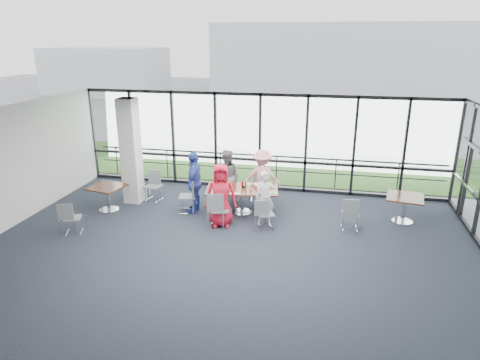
% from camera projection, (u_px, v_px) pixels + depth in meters
% --- Properties ---
extents(floor, '(12.00, 10.00, 0.02)m').
position_uv_depth(floor, '(223.00, 260.00, 9.86)').
color(floor, black).
rests_on(floor, ground).
extents(ceiling, '(12.00, 10.00, 0.04)m').
position_uv_depth(ceiling, '(221.00, 122.00, 8.84)').
color(ceiling, white).
rests_on(ceiling, ground).
extents(wall_front, '(12.00, 0.10, 3.20)m').
position_uv_depth(wall_front, '(109.00, 349.00, 4.71)').
color(wall_front, silver).
rests_on(wall_front, ground).
extents(curtain_wall_back, '(12.00, 0.10, 3.20)m').
position_uv_depth(curtain_wall_back, '(260.00, 142.00, 13.98)').
color(curtain_wall_back, white).
rests_on(curtain_wall_back, ground).
extents(exit_door, '(0.12, 1.60, 2.10)m').
position_uv_depth(exit_door, '(466.00, 183.00, 11.80)').
color(exit_door, black).
rests_on(exit_door, ground).
extents(structural_column, '(0.50, 0.50, 3.20)m').
position_uv_depth(structural_column, '(131.00, 152.00, 12.85)').
color(structural_column, silver).
rests_on(structural_column, ground).
extents(apron, '(80.00, 70.00, 0.02)m').
position_uv_depth(apron, '(278.00, 152.00, 19.13)').
color(apron, gray).
rests_on(apron, ground).
extents(grass_strip, '(80.00, 5.00, 0.01)m').
position_uv_depth(grass_strip, '(272.00, 164.00, 17.27)').
color(grass_strip, '#2B5A25').
rests_on(grass_strip, ground).
extents(hangar_main, '(24.00, 10.00, 6.00)m').
position_uv_depth(hangar_main, '(356.00, 60.00, 37.78)').
color(hangar_main, silver).
rests_on(hangar_main, ground).
extents(hangar_aux, '(10.00, 6.00, 4.00)m').
position_uv_depth(hangar_aux, '(107.00, 71.00, 38.77)').
color(hangar_aux, silver).
rests_on(hangar_aux, ground).
extents(guard_rail, '(12.00, 0.06, 0.06)m').
position_uv_depth(guard_rail, '(262.00, 169.00, 14.89)').
color(guard_rail, '#2D2D33').
rests_on(guard_rail, ground).
extents(main_table, '(2.18, 1.42, 0.75)m').
position_uv_depth(main_table, '(242.00, 192.00, 12.29)').
color(main_table, '#3D1611').
rests_on(main_table, ground).
extents(side_table_left, '(1.08, 1.08, 0.75)m').
position_uv_depth(side_table_left, '(107.00, 190.00, 12.46)').
color(side_table_left, '#3D1611').
rests_on(side_table_left, ground).
extents(side_table_right, '(1.08, 1.08, 0.75)m').
position_uv_depth(side_table_right, '(405.00, 200.00, 11.66)').
color(side_table_right, '#3D1611').
rests_on(side_table_right, ground).
extents(diner_near_left, '(0.95, 0.73, 1.73)m').
position_uv_depth(diner_near_left, '(221.00, 195.00, 11.38)').
color(diner_near_left, red).
rests_on(diner_near_left, ground).
extents(diner_near_right, '(0.64, 0.53, 1.50)m').
position_uv_depth(diner_near_right, '(265.00, 198.00, 11.47)').
color(diner_near_right, silver).
rests_on(diner_near_right, ground).
extents(diner_far_left, '(0.90, 0.66, 1.67)m').
position_uv_depth(diner_far_left, '(226.00, 176.00, 13.02)').
color(diner_far_left, slate).
rests_on(diner_far_left, ground).
extents(diner_far_right, '(1.10, 0.60, 1.67)m').
position_uv_depth(diner_far_right, '(262.00, 176.00, 13.02)').
color(diner_far_right, pink).
rests_on(diner_far_right, ground).
extents(diner_end, '(0.62, 1.08, 1.80)m').
position_uv_depth(diner_end, '(195.00, 182.00, 12.32)').
color(diner_end, '#2F46A4').
rests_on(diner_end, ground).
extents(chair_main_nl, '(0.59, 0.59, 0.97)m').
position_uv_depth(chair_main_nl, '(220.00, 210.00, 11.43)').
color(chair_main_nl, slate).
rests_on(chair_main_nl, ground).
extents(chair_main_nr, '(0.55, 0.55, 0.85)m').
position_uv_depth(chair_main_nr, '(266.00, 214.00, 11.29)').
color(chair_main_nr, slate).
rests_on(chair_main_nr, ground).
extents(chair_main_fl, '(0.47, 0.47, 0.83)m').
position_uv_depth(chair_main_fl, '(229.00, 187.00, 13.36)').
color(chair_main_fl, slate).
rests_on(chair_main_fl, ground).
extents(chair_main_fr, '(0.45, 0.45, 0.82)m').
position_uv_depth(chair_main_fr, '(257.00, 187.00, 13.34)').
color(chair_main_fr, slate).
rests_on(chair_main_fr, ground).
extents(chair_main_end, '(0.55, 0.55, 0.96)m').
position_uv_depth(chair_main_end, '(187.00, 197.00, 12.38)').
color(chair_main_end, slate).
rests_on(chair_main_end, ground).
extents(chair_spare_la, '(0.54, 0.54, 0.84)m').
position_uv_depth(chair_spare_la, '(73.00, 218.00, 11.06)').
color(chair_spare_la, slate).
rests_on(chair_spare_la, ground).
extents(chair_spare_lb, '(0.51, 0.51, 0.92)m').
position_uv_depth(chair_spare_lb, '(153.00, 186.00, 13.29)').
color(chair_spare_lb, slate).
rests_on(chair_spare_lb, ground).
extents(chair_spare_r, '(0.46, 0.46, 0.89)m').
position_uv_depth(chair_spare_r, '(350.00, 214.00, 11.28)').
color(chair_spare_r, slate).
rests_on(chair_spare_r, ground).
extents(plate_nl, '(0.23, 0.23, 0.01)m').
position_uv_depth(plate_nl, '(221.00, 193.00, 11.88)').
color(plate_nl, white).
rests_on(plate_nl, main_table).
extents(plate_nr, '(0.27, 0.27, 0.01)m').
position_uv_depth(plate_nr, '(264.00, 192.00, 11.93)').
color(plate_nr, white).
rests_on(plate_nr, main_table).
extents(plate_fl, '(0.26, 0.26, 0.01)m').
position_uv_depth(plate_fl, '(227.00, 184.00, 12.62)').
color(plate_fl, white).
rests_on(plate_fl, main_table).
extents(plate_fr, '(0.27, 0.27, 0.01)m').
position_uv_depth(plate_fr, '(259.00, 184.00, 12.56)').
color(plate_fr, white).
rests_on(plate_fr, main_table).
extents(plate_end, '(0.24, 0.24, 0.01)m').
position_uv_depth(plate_end, '(213.00, 188.00, 12.26)').
color(plate_end, white).
rests_on(plate_end, main_table).
extents(tumbler_a, '(0.07, 0.07, 0.14)m').
position_uv_depth(tumbler_a, '(231.00, 190.00, 11.95)').
color(tumbler_a, white).
rests_on(tumbler_a, main_table).
extents(tumbler_b, '(0.07, 0.07, 0.13)m').
position_uv_depth(tumbler_b, '(251.00, 189.00, 12.04)').
color(tumbler_b, white).
rests_on(tumbler_b, main_table).
extents(tumbler_c, '(0.07, 0.07, 0.15)m').
position_uv_depth(tumbler_c, '(243.00, 183.00, 12.47)').
color(tumbler_c, white).
rests_on(tumbler_c, main_table).
extents(tumbler_d, '(0.07, 0.07, 0.13)m').
position_uv_depth(tumbler_d, '(218.00, 188.00, 12.11)').
color(tumbler_d, white).
rests_on(tumbler_d, main_table).
extents(menu_a, '(0.30, 0.23, 0.00)m').
position_uv_depth(menu_a, '(235.00, 193.00, 11.85)').
color(menu_a, beige).
rests_on(menu_a, main_table).
extents(menu_b, '(0.31, 0.24, 0.00)m').
position_uv_depth(menu_b, '(272.00, 192.00, 11.93)').
color(menu_b, beige).
rests_on(menu_b, main_table).
extents(menu_c, '(0.37, 0.36, 0.00)m').
position_uv_depth(menu_c, '(247.00, 184.00, 12.63)').
color(menu_c, beige).
rests_on(menu_c, main_table).
extents(condiment_caddy, '(0.10, 0.07, 0.04)m').
position_uv_depth(condiment_caddy, '(244.00, 187.00, 12.32)').
color(condiment_caddy, black).
rests_on(condiment_caddy, main_table).
extents(ketchup_bottle, '(0.06, 0.06, 0.18)m').
position_uv_depth(ketchup_bottle, '(242.00, 184.00, 12.30)').
color(ketchup_bottle, '#AF000B').
rests_on(ketchup_bottle, main_table).
extents(green_bottle, '(0.05, 0.05, 0.20)m').
position_uv_depth(green_bottle, '(246.00, 185.00, 12.23)').
color(green_bottle, '#1D7421').
rests_on(green_bottle, main_table).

